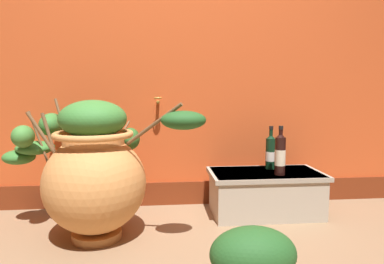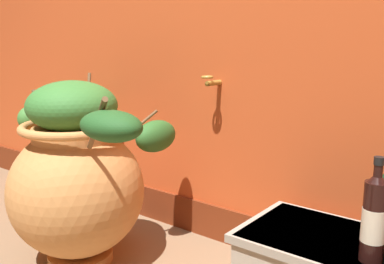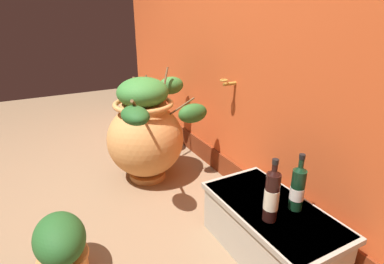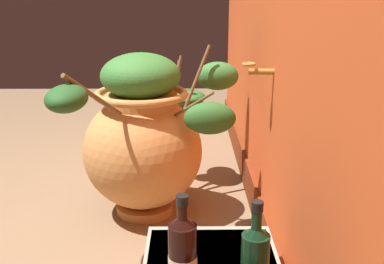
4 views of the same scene
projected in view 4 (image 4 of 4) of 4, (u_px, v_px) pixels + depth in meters
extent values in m
plane|color=#896B4C|center=(11.00, 257.00, 2.00)|extent=(7.00, 7.00, 0.00)
cube|color=maroon|center=(267.00, 237.00, 1.99)|extent=(4.40, 0.02, 0.18)
cylinder|color=#B28433|center=(261.00, 72.00, 1.84)|extent=(0.02, 0.10, 0.02)
torus|color=#B28433|center=(249.00, 64.00, 1.83)|extent=(0.06, 0.06, 0.01)
cylinder|color=#D68E4C|center=(145.00, 207.00, 2.41)|extent=(0.29, 0.29, 0.04)
ellipsoid|color=#D68E4C|center=(143.00, 151.00, 2.32)|extent=(0.59, 0.59, 0.57)
cylinder|color=#D68E4C|center=(141.00, 103.00, 2.24)|extent=(0.34, 0.34, 0.09)
torus|color=#D68E4C|center=(141.00, 94.00, 2.23)|extent=(0.45, 0.45, 0.04)
cylinder|color=brown|center=(194.00, 104.00, 2.10)|extent=(0.08, 0.18, 0.14)
ellipsoid|color=#2D6628|center=(210.00, 118.00, 2.08)|extent=(0.13, 0.23, 0.15)
cylinder|color=brown|center=(94.00, 96.00, 1.88)|extent=(0.31, 0.18, 0.24)
ellipsoid|color=#235623|center=(67.00, 98.00, 1.72)|extent=(0.24, 0.15, 0.10)
cylinder|color=brown|center=(197.00, 78.00, 2.46)|extent=(0.13, 0.15, 0.34)
ellipsoid|color=#387A33|center=(218.00, 76.00, 2.56)|extent=(0.15, 0.23, 0.16)
cylinder|color=brown|center=(155.00, 79.00, 2.52)|extent=(0.16, 0.04, 0.24)
ellipsoid|color=#428438|center=(159.00, 81.00, 2.63)|extent=(0.12, 0.15, 0.13)
cylinder|color=brown|center=(175.00, 92.00, 2.58)|extent=(0.15, 0.08, 0.38)
ellipsoid|color=#387A33|center=(188.00, 103.00, 2.76)|extent=(0.20, 0.18, 0.09)
cylinder|color=brown|center=(175.00, 88.00, 2.52)|extent=(0.11, 0.07, 0.30)
ellipsoid|color=#387A33|center=(186.00, 97.00, 2.65)|extent=(0.23, 0.22, 0.08)
ellipsoid|color=#387A33|center=(141.00, 76.00, 2.20)|extent=(0.38, 0.38, 0.22)
cone|color=black|center=(256.00, 231.00, 1.13)|extent=(0.07, 0.07, 0.04)
cylinder|color=black|center=(257.00, 219.00, 1.12)|extent=(0.03, 0.03, 0.09)
cylinder|color=black|center=(257.00, 206.00, 1.11)|extent=(0.03, 0.03, 0.02)
cone|color=black|center=(182.00, 221.00, 1.12)|extent=(0.07, 0.07, 0.04)
cylinder|color=black|center=(182.00, 211.00, 1.11)|extent=(0.03, 0.03, 0.08)
cylinder|color=black|center=(182.00, 200.00, 1.10)|extent=(0.03, 0.03, 0.02)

